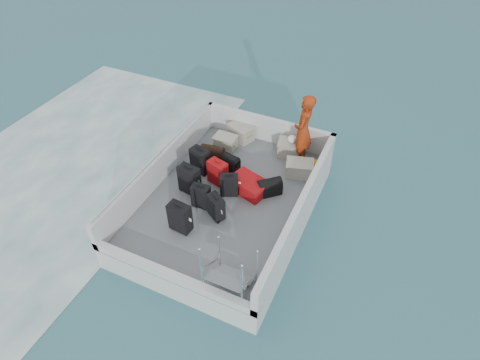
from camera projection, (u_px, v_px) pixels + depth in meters
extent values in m
plane|color=#163F4E|center=(228.00, 215.00, 9.65)|extent=(160.00, 160.00, 0.00)
plane|color=white|center=(74.00, 162.00, 11.15)|extent=(10.00, 10.00, 0.00)
cube|color=silver|center=(228.00, 207.00, 9.45)|extent=(3.60, 5.00, 0.60)
cube|color=slate|center=(228.00, 197.00, 9.24)|extent=(3.30, 4.70, 0.02)
cube|color=silver|center=(162.00, 165.00, 9.54)|extent=(0.14, 5.00, 0.70)
cube|color=silver|center=(301.00, 209.00, 8.46)|extent=(0.14, 5.00, 0.70)
cube|color=silver|center=(268.00, 129.00, 10.63)|extent=(3.60, 0.14, 0.70)
cube|color=silver|center=(171.00, 275.00, 7.54)|extent=(3.60, 0.14, 0.20)
cylinder|color=silver|center=(160.00, 152.00, 9.27)|extent=(0.04, 4.80, 0.04)
cube|color=black|center=(189.00, 180.00, 9.14)|extent=(0.52, 0.35, 0.71)
cube|color=black|center=(200.00, 161.00, 9.70)|extent=(0.51, 0.37, 0.66)
cube|color=black|center=(180.00, 218.00, 8.29)|extent=(0.48, 0.31, 0.70)
cube|color=black|center=(201.00, 196.00, 8.83)|extent=(0.41, 0.26, 0.59)
cube|color=#A50C0F|center=(218.00, 173.00, 9.40)|extent=(0.50, 0.38, 0.62)
cube|color=black|center=(216.00, 207.00, 8.60)|extent=(0.47, 0.42, 0.57)
cube|color=black|center=(229.00, 185.00, 9.12)|extent=(0.46, 0.37, 0.57)
cube|color=#A50C0F|center=(249.00, 185.00, 9.28)|extent=(0.98, 0.79, 0.34)
cube|color=#A6A291|center=(226.00, 142.00, 10.51)|extent=(0.55, 0.38, 0.33)
cube|color=#A6A291|center=(241.00, 133.00, 10.79)|extent=(0.75, 0.65, 0.38)
cube|color=#A6A291|center=(291.00, 149.00, 10.26)|extent=(0.72, 0.56, 0.39)
cube|color=#A6A291|center=(299.00, 169.00, 9.68)|extent=(0.70, 0.57, 0.37)
ellipsoid|color=gold|center=(313.00, 163.00, 9.96)|extent=(0.28, 0.26, 0.22)
ellipsoid|color=white|center=(292.00, 140.00, 10.07)|extent=(0.24, 0.24, 0.18)
imported|color=red|center=(303.00, 130.00, 9.60)|extent=(0.50, 0.72, 1.85)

